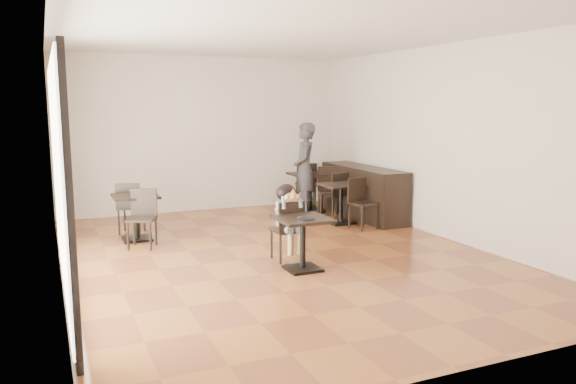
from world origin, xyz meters
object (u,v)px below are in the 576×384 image
cafe_table_left (136,218)px  chair_left_a (131,207)px  cafe_table_mid (341,204)px  child_chair (287,230)px  child (287,223)px  adult_patron (305,170)px  chair_mid_a (334,195)px  chair_back_a (306,185)px  chair_back_b (329,192)px  cafe_table_back (310,192)px  child_table (303,244)px  chair_mid_b (363,204)px  chair_left_b (142,219)px

cafe_table_left → chair_left_a: 0.56m
cafe_table_mid → chair_left_a: bearing=168.7°
child_chair → child: 0.11m
adult_patron → chair_left_a: (-3.43, -0.22, -0.48)m
child → cafe_table_mid: child is taller
cafe_table_left → chair_left_a: (0.00, 0.55, 0.08)m
child → chair_mid_a: 3.20m
adult_patron → cafe_table_mid: adult_patron is taller
chair_mid_a → chair_back_a: 1.27m
cafe_table_mid → cafe_table_left: bearing=177.0°
child_chair → cafe_table_mid: 2.70m
child → chair_back_b: bearing=51.7°
chair_left_a → cafe_table_left: bearing=113.7°
cafe_table_left → cafe_table_mid: bearing=-3.0°
chair_left_a → child: bearing=148.0°
child_chair → cafe_table_back: child_chair is taller
cafe_table_mid → chair_back_a: bearing=85.7°
child_table → chair_back_b: 3.77m
cafe_table_back → chair_mid_b: chair_mid_b is taller
chair_mid_a → chair_left_a: (-3.88, 0.20, 0.00)m
chair_back_a → chair_back_b: bearing=110.5°
child_table → chair_mid_b: chair_mid_b is taller
child_table → chair_back_a: 4.73m
child_chair → cafe_table_mid: child_chair is taller
child_chair → chair_left_b: chair_left_b is taller
cafe_table_mid → chair_mid_a: size_ratio=0.83×
child_chair → adult_patron: (1.63, 2.86, 0.49)m
chair_mid_a → chair_left_b: bearing=2.7°
chair_left_a → chair_mid_b: bearing=-174.8°
chair_back_b → chair_mid_a: bearing=-64.1°
child_chair → chair_left_b: size_ratio=0.96×
cafe_table_left → child_chair: bearing=-49.2°
adult_patron → chair_left_b: size_ratio=2.05×
cafe_table_left → cafe_table_back: bearing=16.2°
chair_mid_a → chair_mid_b: same height
child_table → chair_mid_b: size_ratio=0.80×
cafe_table_left → chair_left_b: chair_left_b is taller
child → chair_left_a: size_ratio=1.21×
child_table → cafe_table_mid: cafe_table_mid is taller
chair_mid_b → chair_mid_a: bearing=79.6°
child_chair → chair_back_a: (2.06, 3.71, 0.05)m
child_chair → chair_back_a: chair_back_a is taller
chair_mid_b → chair_left_a: (-3.88, 1.30, 0.00)m
cafe_table_back → chair_mid_b: bearing=-84.3°
cafe_table_back → chair_back_b: bearing=-73.3°
chair_mid_a → chair_left_a: bearing=-13.3°
chair_mid_a → chair_back_b: chair_back_b is taller
cafe_table_mid → chair_back_a: size_ratio=0.77×
chair_mid_b → chair_back_a: chair_back_a is taller
chair_mid_b → chair_back_b: (-0.02, 1.27, 0.04)m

